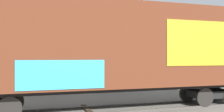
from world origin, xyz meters
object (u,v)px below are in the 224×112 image
(parked_car_blue, at_px, (112,79))
(freight_car, at_px, (114,47))
(parked_car_green, at_px, (186,77))
(parked_car_tan, at_px, (44,79))
(flagpole, at_px, (141,25))

(parked_car_blue, bearing_deg, freight_car, -105.23)
(freight_car, distance_m, parked_car_green, 10.44)
(parked_car_tan, height_order, parked_car_green, parked_car_tan)
(flagpole, distance_m, parked_car_blue, 8.36)
(freight_car, height_order, parked_car_blue, freight_car)
(flagpole, bearing_deg, parked_car_blue, -130.69)
(flagpole, bearing_deg, parked_car_tan, -150.24)
(flagpole, height_order, parked_car_tan, flagpole)
(parked_car_green, bearing_deg, freight_car, -140.21)
(freight_car, distance_m, flagpole, 13.85)
(freight_car, xyz_separation_m, parked_car_green, (7.87, 6.55, -2.05))
(parked_car_tan, relative_size, parked_car_green, 1.01)
(parked_car_green, bearing_deg, flagpole, 105.59)
(parked_car_blue, xyz_separation_m, parked_car_green, (6.02, -0.24, 0.02))
(freight_car, xyz_separation_m, flagpole, (6.34, 12.02, 2.68))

